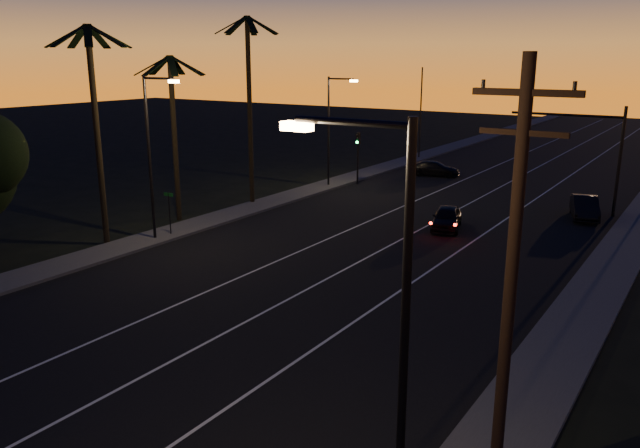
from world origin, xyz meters
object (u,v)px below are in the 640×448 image
Objects in this scene: utility_pole at (511,276)px; signal_mast at (582,139)px; right_car at (585,207)px; lead_car at (447,218)px; cross_car at (435,168)px.

signal_mast is at bearing 98.47° from utility_pole.
signal_mast is 1.58× the size of right_car.
lead_car is 1.02× the size of cross_car.
lead_car is (-5.43, -8.78, -4.10)m from signal_mast.
signal_mast is at bearing 58.25° from lead_car.
utility_pole is 41.18m from cross_car.
lead_car is 1.04× the size of right_car.
utility_pole is at bearing -81.53° from signal_mast.
cross_car is at bearing 115.58° from lead_car.
signal_mast reaches higher than cross_car.
lead_car is (-9.90, 21.21, -4.63)m from utility_pole.
cross_car is (-17.45, 37.00, -4.68)m from utility_pole.
utility_pole reaches higher than right_car.
signal_mast is at bearing 119.70° from right_car.
cross_car is at bearing 115.25° from utility_pole.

